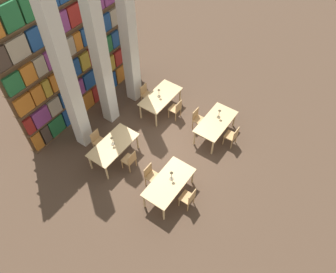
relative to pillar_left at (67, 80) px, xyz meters
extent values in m
plane|color=#4C3828|center=(1.51, -2.70, -3.00)|extent=(40.00, 40.00, 0.00)
cube|color=brown|center=(1.51, 1.19, -0.25)|extent=(6.07, 0.06, 5.50)
cube|color=brown|center=(1.51, 1.19, -2.98)|extent=(6.07, 0.35, 0.03)
cube|color=orange|center=(-1.25, 1.16, -2.57)|extent=(0.35, 0.20, 0.79)
cube|color=#47382D|center=(-0.84, 1.16, -2.57)|extent=(0.32, 0.20, 0.79)
cube|color=#236B38|center=(-0.32, 1.16, -2.57)|extent=(0.66, 0.20, 0.79)
cube|color=navy|center=(0.25, 1.16, -2.57)|extent=(0.36, 0.20, 0.79)
cube|color=#B7932D|center=(0.81, 1.16, -2.57)|extent=(0.62, 0.20, 0.79)
cube|color=orange|center=(1.40, 1.16, -2.57)|extent=(0.50, 0.20, 0.79)
cube|color=maroon|center=(2.04, 1.16, -2.57)|extent=(0.70, 0.20, 0.79)
cube|color=navy|center=(2.77, 1.16, -2.57)|extent=(0.68, 0.20, 0.79)
cube|color=orange|center=(3.52, 1.16, -2.57)|extent=(0.68, 0.20, 0.79)
cube|color=#236B38|center=(4.05, 1.16, -2.57)|extent=(0.32, 0.20, 0.79)
cube|color=navy|center=(4.39, 1.16, -2.57)|extent=(0.22, 0.20, 0.79)
cube|color=brown|center=(1.51, 1.19, -2.07)|extent=(6.07, 0.35, 0.03)
cube|color=maroon|center=(-1.28, 1.16, -1.71)|extent=(0.30, 0.20, 0.68)
cube|color=#84387A|center=(-0.75, 1.16, -1.71)|extent=(0.67, 0.20, 0.68)
cube|color=tan|center=(-0.12, 1.16, -1.71)|extent=(0.51, 0.20, 0.68)
cube|color=navy|center=(0.41, 1.16, -1.71)|extent=(0.42, 0.20, 0.68)
cube|color=#84387A|center=(0.83, 1.16, -1.71)|extent=(0.29, 0.20, 0.68)
cube|color=#84387A|center=(1.18, 1.16, -1.71)|extent=(0.35, 0.20, 0.68)
cube|color=navy|center=(1.75, 1.16, -1.71)|extent=(0.65, 0.20, 0.68)
cube|color=tan|center=(2.36, 1.16, -1.71)|extent=(0.45, 0.20, 0.68)
cube|color=#B7932D|center=(2.92, 1.16, -1.71)|extent=(0.50, 0.20, 0.68)
cube|color=maroon|center=(3.52, 1.16, -1.71)|extent=(0.58, 0.20, 0.68)
cube|color=navy|center=(4.12, 1.16, -1.71)|extent=(0.57, 0.20, 0.68)
cube|color=brown|center=(1.51, 1.19, -1.15)|extent=(6.07, 0.35, 0.03)
cube|color=orange|center=(-1.12, 1.16, -0.80)|extent=(0.61, 0.20, 0.68)
cube|color=orange|center=(-0.55, 1.16, -0.80)|extent=(0.42, 0.20, 0.68)
cube|color=#B7932D|center=(-0.15, 1.16, -0.80)|extent=(0.27, 0.20, 0.68)
cube|color=orange|center=(0.27, 1.16, -0.80)|extent=(0.44, 0.20, 0.68)
cube|color=navy|center=(0.82, 1.16, -0.80)|extent=(0.51, 0.20, 0.68)
cube|color=navy|center=(1.28, 1.16, -0.80)|extent=(0.26, 0.20, 0.68)
cube|color=#B7932D|center=(1.69, 1.16, -0.80)|extent=(0.42, 0.20, 0.68)
cube|color=maroon|center=(2.22, 1.16, -0.80)|extent=(0.57, 0.20, 0.68)
cube|color=#236B38|center=(2.88, 1.16, -0.80)|extent=(0.62, 0.20, 0.68)
cube|color=navy|center=(3.41, 1.16, -0.80)|extent=(0.38, 0.20, 0.68)
cube|color=tan|center=(3.89, 1.16, -0.80)|extent=(0.53, 0.20, 0.68)
cube|color=tan|center=(4.37, 1.16, -0.80)|extent=(0.26, 0.20, 0.68)
cube|color=brown|center=(1.51, 1.19, -0.23)|extent=(6.07, 0.35, 0.03)
cube|color=#236B38|center=(-1.14, 1.16, 0.11)|extent=(0.57, 0.20, 0.66)
cube|color=orange|center=(-0.57, 1.16, 0.11)|extent=(0.48, 0.20, 0.66)
cube|color=tan|center=(-0.09, 1.16, 0.11)|extent=(0.41, 0.20, 0.66)
cube|color=#84387A|center=(0.28, 1.16, 0.11)|extent=(0.27, 0.20, 0.66)
cube|color=tan|center=(0.70, 1.16, 0.11)|extent=(0.51, 0.20, 0.66)
cube|color=tan|center=(1.21, 1.16, 0.11)|extent=(0.42, 0.20, 0.66)
cube|color=orange|center=(1.59, 1.16, 0.11)|extent=(0.32, 0.20, 0.66)
cube|color=navy|center=(2.03, 1.16, 0.11)|extent=(0.47, 0.20, 0.66)
cube|color=#47382D|center=(2.45, 1.16, 0.11)|extent=(0.31, 0.20, 0.66)
cube|color=navy|center=(2.96, 1.16, 0.11)|extent=(0.65, 0.20, 0.66)
cube|color=tan|center=(3.57, 1.16, 0.11)|extent=(0.52, 0.20, 0.66)
cube|color=#47382D|center=(4.04, 1.16, 0.11)|extent=(0.36, 0.20, 0.66)
cube|color=tan|center=(4.39, 1.16, 0.11)|extent=(0.23, 0.20, 0.66)
cube|color=brown|center=(1.51, 1.19, 0.68)|extent=(6.07, 0.35, 0.03)
cube|color=tan|center=(-0.57, 1.16, 1.05)|extent=(0.67, 0.20, 0.71)
cube|color=navy|center=(0.05, 1.16, 1.05)|extent=(0.42, 0.20, 0.71)
cube|color=tan|center=(0.59, 1.16, 1.05)|extent=(0.60, 0.20, 0.71)
cube|color=#84387A|center=(1.19, 1.16, 1.05)|extent=(0.46, 0.20, 0.71)
cube|color=maroon|center=(1.80, 1.16, 1.05)|extent=(0.67, 0.20, 0.71)
cube|color=navy|center=(2.39, 1.16, 1.05)|extent=(0.40, 0.20, 0.71)
cube|color=#84387A|center=(2.88, 1.16, 1.05)|extent=(0.43, 0.20, 0.71)
cube|color=brown|center=(1.51, 1.19, 1.60)|extent=(6.07, 0.35, 0.03)
cube|color=#236B38|center=(-0.39, 1.16, 2.00)|extent=(0.58, 0.20, 0.78)
cube|color=#236B38|center=(0.23, 1.16, 2.00)|extent=(0.53, 0.20, 0.78)
cube|color=beige|center=(0.00, 0.00, 0.00)|extent=(0.46, 0.46, 6.00)
cube|color=beige|center=(1.51, 0.00, 0.00)|extent=(0.46, 0.46, 6.00)
cube|color=beige|center=(3.03, 0.00, 0.00)|extent=(0.46, 0.46, 6.00)
cube|color=tan|center=(-0.07, -3.98, -2.25)|extent=(1.85, 0.94, 0.04)
cylinder|color=tan|center=(-0.92, -4.37, -2.63)|extent=(0.07, 0.07, 0.73)
cylinder|color=tan|center=(0.77, -4.37, -2.63)|extent=(0.07, 0.07, 0.73)
cylinder|color=tan|center=(-0.92, -3.60, -2.63)|extent=(0.07, 0.07, 0.73)
cylinder|color=tan|center=(0.77, -3.60, -2.63)|extent=(0.07, 0.07, 0.73)
cylinder|color=tan|center=(-0.24, -4.50, -2.78)|extent=(0.04, 0.04, 0.43)
cylinder|color=tan|center=(0.12, -4.50, -2.78)|extent=(0.04, 0.04, 0.43)
cylinder|color=tan|center=(-0.24, -4.84, -2.78)|extent=(0.04, 0.04, 0.43)
cylinder|color=tan|center=(0.12, -4.84, -2.78)|extent=(0.04, 0.04, 0.43)
cube|color=tan|center=(-0.06, -4.67, -2.55)|extent=(0.42, 0.40, 0.04)
cube|color=tan|center=(-0.06, -4.86, -2.32)|extent=(0.40, 0.03, 0.42)
cylinder|color=tan|center=(0.12, -3.47, -2.78)|extent=(0.04, 0.04, 0.43)
cylinder|color=tan|center=(-0.24, -3.47, -2.78)|extent=(0.04, 0.04, 0.43)
cylinder|color=tan|center=(0.12, -3.13, -2.78)|extent=(0.04, 0.04, 0.43)
cylinder|color=tan|center=(-0.24, -3.13, -2.78)|extent=(0.04, 0.04, 0.43)
cube|color=tan|center=(-0.06, -3.30, -2.55)|extent=(0.42, 0.40, 0.04)
cube|color=tan|center=(-0.06, -3.11, -2.32)|extent=(0.40, 0.03, 0.42)
cylinder|color=brown|center=(0.07, -3.98, -2.22)|extent=(0.14, 0.14, 0.01)
cylinder|color=brown|center=(0.07, -3.98, -2.05)|extent=(0.02, 0.02, 0.33)
cone|color=brown|center=(0.07, -3.98, -1.85)|extent=(0.11, 0.11, 0.07)
cube|color=tan|center=(3.10, -3.91, -2.25)|extent=(1.85, 0.94, 0.04)
cylinder|color=tan|center=(2.25, -4.30, -2.63)|extent=(0.07, 0.07, 0.73)
cylinder|color=tan|center=(3.94, -4.30, -2.63)|extent=(0.07, 0.07, 0.73)
cylinder|color=tan|center=(2.25, -3.52, -2.63)|extent=(0.07, 0.07, 0.73)
cylinder|color=tan|center=(3.94, -3.52, -2.63)|extent=(0.07, 0.07, 0.73)
cylinder|color=tan|center=(2.88, -4.43, -2.78)|extent=(0.04, 0.04, 0.43)
cylinder|color=tan|center=(3.24, -4.43, -2.78)|extent=(0.04, 0.04, 0.43)
cylinder|color=tan|center=(2.88, -4.77, -2.78)|extent=(0.04, 0.04, 0.43)
cylinder|color=tan|center=(3.24, -4.77, -2.78)|extent=(0.04, 0.04, 0.43)
cube|color=tan|center=(3.06, -4.60, -2.55)|extent=(0.42, 0.40, 0.04)
cube|color=tan|center=(3.06, -4.78, -2.32)|extent=(0.40, 0.03, 0.42)
cylinder|color=tan|center=(3.24, -3.39, -2.78)|extent=(0.04, 0.04, 0.43)
cylinder|color=tan|center=(2.88, -3.39, -2.78)|extent=(0.04, 0.04, 0.43)
cylinder|color=tan|center=(3.24, -3.05, -2.78)|extent=(0.04, 0.04, 0.43)
cylinder|color=tan|center=(2.88, -3.05, -2.78)|extent=(0.04, 0.04, 0.43)
cube|color=tan|center=(3.06, -3.22, -2.55)|extent=(0.42, 0.40, 0.04)
cube|color=tan|center=(3.06, -3.03, -2.32)|extent=(0.40, 0.03, 0.42)
cylinder|color=brown|center=(3.33, -3.88, -2.22)|extent=(0.14, 0.14, 0.01)
cylinder|color=brown|center=(3.33, -3.88, -2.05)|extent=(0.02, 0.02, 0.33)
cone|color=brown|center=(3.33, -3.88, -1.85)|extent=(0.11, 0.11, 0.07)
cube|color=tan|center=(0.05, -1.49, -2.25)|extent=(1.85, 0.94, 0.04)
cylinder|color=tan|center=(-0.80, -1.88, -2.63)|extent=(0.07, 0.07, 0.73)
cylinder|color=tan|center=(0.89, -1.88, -2.63)|extent=(0.07, 0.07, 0.73)
cylinder|color=tan|center=(-0.80, -1.10, -2.63)|extent=(0.07, 0.07, 0.73)
cylinder|color=tan|center=(0.89, -1.10, -2.63)|extent=(0.07, 0.07, 0.73)
cylinder|color=tan|center=(-0.16, -2.01, -2.78)|extent=(0.04, 0.04, 0.43)
cylinder|color=tan|center=(0.20, -2.01, -2.78)|extent=(0.04, 0.04, 0.43)
cylinder|color=tan|center=(-0.16, -2.35, -2.78)|extent=(0.04, 0.04, 0.43)
cylinder|color=tan|center=(0.20, -2.35, -2.78)|extent=(0.04, 0.04, 0.43)
cube|color=tan|center=(0.02, -2.18, -2.55)|extent=(0.42, 0.40, 0.04)
cube|color=tan|center=(0.02, -2.37, -2.32)|extent=(0.40, 0.03, 0.42)
cylinder|color=tan|center=(0.20, -0.97, -2.78)|extent=(0.04, 0.04, 0.43)
cylinder|color=tan|center=(-0.16, -0.97, -2.78)|extent=(0.04, 0.04, 0.43)
cylinder|color=tan|center=(0.20, -0.63, -2.78)|extent=(0.04, 0.04, 0.43)
cylinder|color=tan|center=(-0.16, -0.63, -2.78)|extent=(0.04, 0.04, 0.43)
cube|color=tan|center=(0.02, -0.80, -2.55)|extent=(0.42, 0.40, 0.04)
cube|color=tan|center=(0.02, -0.62, -2.32)|extent=(0.40, 0.03, 0.42)
cylinder|color=brown|center=(0.06, -1.48, -2.22)|extent=(0.14, 0.14, 0.01)
cylinder|color=brown|center=(0.06, -1.48, -2.06)|extent=(0.02, 0.02, 0.31)
cone|color=brown|center=(0.06, -1.48, -1.86)|extent=(0.11, 0.11, 0.07)
cube|color=tan|center=(3.02, -1.41, -2.25)|extent=(1.85, 0.94, 0.04)
cylinder|color=tan|center=(2.17, -1.80, -2.63)|extent=(0.07, 0.07, 0.73)
cylinder|color=tan|center=(3.86, -1.80, -2.63)|extent=(0.07, 0.07, 0.73)
cylinder|color=tan|center=(2.17, -1.02, -2.63)|extent=(0.07, 0.07, 0.73)
cylinder|color=tan|center=(3.86, -1.02, -2.63)|extent=(0.07, 0.07, 0.73)
cylinder|color=tan|center=(2.84, -1.93, -2.78)|extent=(0.04, 0.04, 0.43)
cylinder|color=tan|center=(3.20, -1.93, -2.78)|extent=(0.04, 0.04, 0.43)
cylinder|color=tan|center=(2.84, -2.27, -2.78)|extent=(0.04, 0.04, 0.43)
cylinder|color=tan|center=(3.20, -2.27, -2.78)|extent=(0.04, 0.04, 0.43)
cube|color=tan|center=(3.02, -2.10, -2.55)|extent=(0.42, 0.40, 0.04)
cube|color=tan|center=(3.02, -2.28, -2.32)|extent=(0.40, 0.03, 0.42)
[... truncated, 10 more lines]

